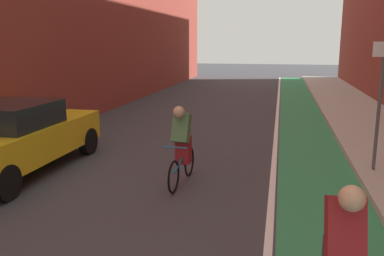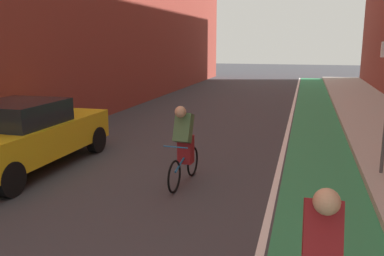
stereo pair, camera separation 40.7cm
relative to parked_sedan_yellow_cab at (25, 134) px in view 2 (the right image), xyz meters
The scene contains 6 objects.
ground_plane 5.99m from the parked_sedan_yellow_cab, 59.20° to the left, with size 83.44×83.44×0.00m, color #38383D.
bike_lane_paint 9.55m from the parked_sedan_yellow_cab, 48.27° to the left, with size 1.60×37.93×0.00m, color #2D8451.
lane_divider_stripe 8.98m from the parked_sedan_yellow_cab, 52.58° to the left, with size 0.12×37.93×0.00m, color white.
sidewalk_right 11.09m from the parked_sedan_yellow_cab, 39.93° to the left, with size 2.70×37.93×0.14m, color #A8A59E.
parked_sedan_yellow_cab is the anchor object (origin of this frame).
cyclist_mid 3.67m from the parked_sedan_yellow_cab, ahead, with size 0.48×1.67×1.59m.
Camera 2 is at (2.86, 2.40, 2.76)m, focal length 38.24 mm.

